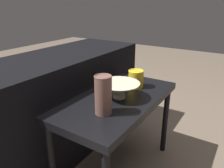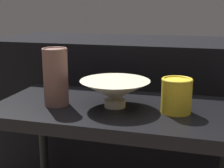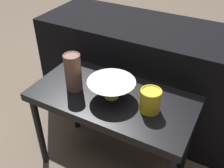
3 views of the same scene
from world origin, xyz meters
TOP-DOWN VIEW (x-y plane):
  - ground_plane at (0.00, 0.00)m, footprint 8.00×8.00m
  - table at (0.00, 0.00)m, footprint 0.80×0.41m
  - couch_backdrop at (0.00, 0.50)m, footprint 1.40×0.50m
  - bowl at (-0.00, -0.01)m, footprint 0.23×0.23m
  - vase_textured_left at (-0.19, -0.04)m, footprint 0.08×0.08m
  - vase_colorful_right at (0.20, -0.01)m, footprint 0.10×0.10m

SIDE VIEW (x-z plane):
  - ground_plane at x=0.00m, z-range 0.00..0.00m
  - couch_backdrop at x=0.00m, z-range 0.00..0.69m
  - table at x=0.00m, z-range 0.20..0.72m
  - bowl at x=0.00m, z-range 0.53..0.62m
  - vase_colorful_right at x=0.20m, z-range 0.52..0.63m
  - vase_textured_left at x=-0.19m, z-range 0.52..0.71m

